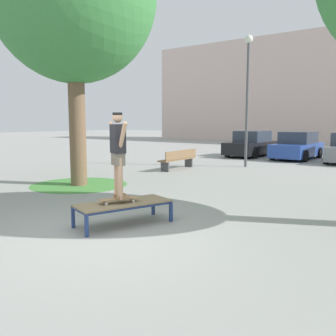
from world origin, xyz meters
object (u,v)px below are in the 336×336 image
object	(u,v)px
car_black	(252,145)
car_blue	(297,146)
park_bench	(179,159)
light_post	(248,81)
skater	(118,149)
skate_box	(123,205)
skateboard	(119,199)

from	to	relation	value
car_black	car_blue	world-z (taller)	same
car_blue	park_bench	xyz separation A→B (m)	(-2.72, -7.51, -0.24)
park_bench	light_post	bearing A→B (deg)	51.97
skater	park_bench	xyz separation A→B (m)	(-4.07, 7.83, -1.08)
skate_box	light_post	xyz separation A→B (m)	(-2.12, 10.27, 3.41)
skateboard	skater	bearing A→B (deg)	62.21
skateboard	car_blue	distance (m)	15.40
skateboard	light_post	size ratio (longest dim) A/B	0.14
skateboard	park_bench	size ratio (longest dim) A/B	0.33
skate_box	skater	size ratio (longest dim) A/B	1.21
skateboard	car_blue	world-z (taller)	car_blue
skate_box	skater	world-z (taller)	skater
skate_box	park_bench	world-z (taller)	park_bench
skate_box	park_bench	xyz separation A→B (m)	(-4.10, 7.74, 0.03)
car_black	car_blue	bearing A→B (deg)	-0.96
car_black	light_post	xyz separation A→B (m)	(1.97, -5.03, 3.13)
car_blue	light_post	world-z (taller)	light_post
light_post	car_black	bearing A→B (deg)	111.36
skate_box	car_blue	xyz separation A→B (m)	(-1.38, 15.25, 0.28)
skate_box	skateboard	distance (m)	0.16
skate_box	car_black	distance (m)	15.83
car_blue	park_bench	bearing A→B (deg)	-109.92
skate_box	car_black	world-z (taller)	car_black
car_black	park_bench	xyz separation A→B (m)	(-0.01, -7.55, -0.24)
skateboard	light_post	distance (m)	11.06
car_black	light_post	world-z (taller)	light_post
park_bench	skateboard	bearing A→B (deg)	-62.57
skateboard	skater	xyz separation A→B (m)	(0.00, 0.00, 0.99)
car_black	park_bench	bearing A→B (deg)	-90.05
skater	car_blue	xyz separation A→B (m)	(-1.35, 15.34, -0.84)
car_blue	park_bench	world-z (taller)	car_blue
skate_box	car_black	bearing A→B (deg)	104.97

